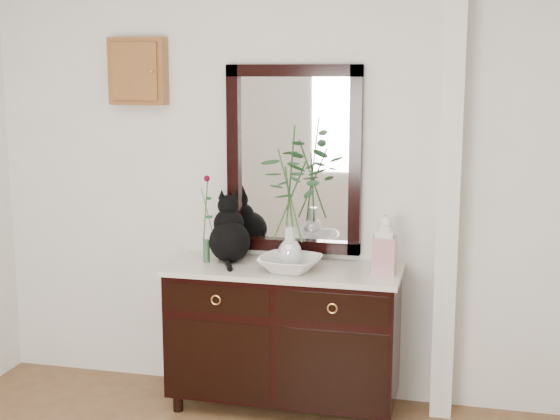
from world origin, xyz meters
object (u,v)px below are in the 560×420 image
(sideboard, at_px, (284,330))
(cat, at_px, (229,228))
(lotus_bowl, at_px, (290,264))
(ginger_jar, at_px, (385,244))

(sideboard, bearing_deg, cat, 167.68)
(lotus_bowl, bearing_deg, sideboard, 123.66)
(cat, bearing_deg, sideboard, -34.57)
(cat, bearing_deg, ginger_jar, -27.30)
(sideboard, relative_size, lotus_bowl, 3.86)
(sideboard, height_order, cat, cat)
(ginger_jar, bearing_deg, sideboard, 179.48)
(sideboard, bearing_deg, ginger_jar, -0.52)
(sideboard, xyz_separation_m, cat, (-0.35, 0.08, 0.57))
(cat, distance_m, lotus_bowl, 0.45)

